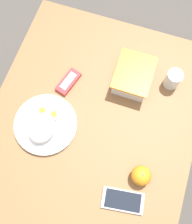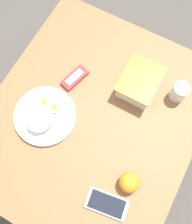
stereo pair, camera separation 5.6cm
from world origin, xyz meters
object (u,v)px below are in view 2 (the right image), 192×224
at_px(cell_phone, 107,204).
at_px(food_container, 139,83).
at_px(rice_plate, 44,116).
at_px(orange_fruit, 129,183).
at_px(candy_bar, 75,78).
at_px(drinking_glass, 179,92).

bearing_deg(cell_phone, food_container, -168.07).
relative_size(rice_plate, cell_phone, 1.54).
bearing_deg(orange_fruit, candy_bar, -125.72).
height_order(food_container, drinking_glass, drinking_glass).
distance_m(rice_plate, cell_phone, 0.41).
bearing_deg(cell_phone, orange_fruit, 160.46).
bearing_deg(orange_fruit, drinking_glass, 176.99).
height_order(cell_phone, drinking_glass, drinking_glass).
bearing_deg(rice_plate, cell_phone, 65.17).
height_order(rice_plate, cell_phone, rice_plate).
distance_m(food_container, candy_bar, 0.27).
bearing_deg(candy_bar, cell_phone, 42.67).
bearing_deg(drinking_glass, cell_phone, -6.44).
xyz_separation_m(food_container, orange_fruit, (0.37, 0.14, 0.00)).
bearing_deg(drinking_glass, orange_fruit, -3.01).
relative_size(cell_phone, drinking_glass, 1.99).
xyz_separation_m(candy_bar, cell_phone, (0.38, 0.35, -0.00)).
height_order(food_container, candy_bar, food_container).
height_order(orange_fruit, cell_phone, orange_fruit).
distance_m(orange_fruit, candy_bar, 0.48).
height_order(orange_fruit, candy_bar, orange_fruit).
bearing_deg(food_container, cell_phone, 11.93).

